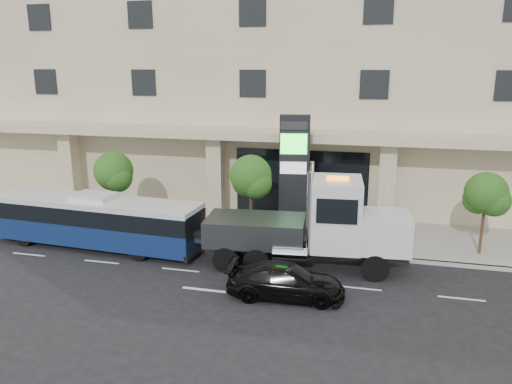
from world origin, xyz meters
TOP-DOWN VIEW (x-y plane):
  - ground at (0.00, 0.00)m, footprint 120.00×120.00m
  - sidewalk at (0.00, 5.00)m, footprint 120.00×6.00m
  - curb at (0.00, 2.00)m, footprint 120.00×0.30m
  - convention_center at (-0.00, 15.42)m, footprint 60.00×17.60m
  - tree_left at (-9.97, 3.59)m, footprint 2.27×2.20m
  - tree_mid at (-1.97, 3.59)m, footprint 2.28×2.20m
  - tree_right at (9.53, 3.59)m, footprint 2.10×2.00m
  - city_bus at (-9.27, 0.27)m, footprint 11.26×3.08m
  - tow_truck at (1.86, 0.32)m, footprint 10.41×3.33m
  - black_sedan at (1.13, -3.02)m, footprint 4.82×2.22m
  - signage_pylon at (0.11, 4.71)m, footprint 1.66×0.82m

SIDE VIEW (x-z plane):
  - ground at x=0.00m, z-range 0.00..0.00m
  - sidewalk at x=0.00m, z-range 0.00..0.15m
  - curb at x=0.00m, z-range 0.00..0.15m
  - black_sedan at x=1.13m, z-range 0.00..1.37m
  - city_bus at x=-9.27m, z-range 0.02..2.84m
  - tow_truck at x=1.86m, z-range -0.42..4.30m
  - tree_right at x=9.53m, z-range 1.01..5.06m
  - tree_left at x=-9.97m, z-range 1.00..5.22m
  - tree_mid at x=-1.97m, z-range 1.07..5.45m
  - signage_pylon at x=0.11m, z-range 0.20..6.59m
  - convention_center at x=0.00m, z-range -0.03..19.97m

